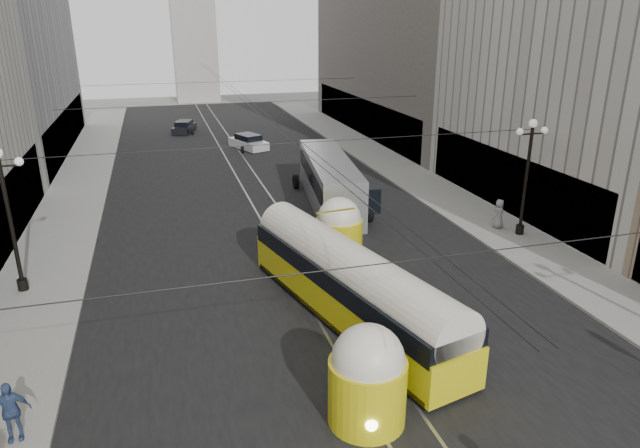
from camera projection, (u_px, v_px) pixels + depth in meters
road at (252, 185)px, 41.61m from camera, size 20.00×85.00×0.02m
sidewalk_left at (81, 183)px, 41.64m from camera, size 4.00×72.00×0.15m
sidewalk_right at (386, 162)px, 47.86m from camera, size 4.00×72.00×0.15m
rail_left at (241, 185)px, 41.42m from camera, size 0.12×85.00×0.04m
rail_right at (262, 184)px, 41.81m from camera, size 0.12×85.00×0.04m
lamppost_left_mid at (9, 213)px, 23.97m from camera, size 1.86×0.44×6.37m
lamppost_right_mid at (527, 171)px, 30.50m from camera, size 1.86×0.44×6.37m
catenary at (252, 105)px, 38.73m from camera, size 25.00×72.00×0.23m
streetcar at (350, 283)px, 22.53m from camera, size 5.33×14.50×3.24m
city_bus at (329, 179)px, 36.79m from camera, size 4.14×12.27×3.05m
sedan_white_far at (248, 142)px, 52.76m from camera, size 3.31×4.68×1.37m
sedan_dark_far at (184, 127)px, 60.28m from camera, size 2.84×4.32×1.26m
pedestrian_sidewalk_right at (499, 214)px, 32.38m from camera, size 0.95×0.78×1.67m
pedestrian_sidewalk_left at (10, 412)px, 15.96m from camera, size 1.17×0.77×1.85m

